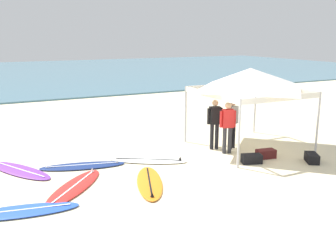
% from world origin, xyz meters
% --- Properties ---
extents(ground_plane, '(80.00, 80.00, 0.00)m').
position_xyz_m(ground_plane, '(0.00, 0.00, 0.00)').
color(ground_plane, beige).
extents(sea, '(80.00, 36.00, 0.10)m').
position_xyz_m(sea, '(0.00, 32.31, 0.05)').
color(sea, teal).
rests_on(sea, ground).
extents(canopy_tent, '(3.28, 3.28, 2.75)m').
position_xyz_m(canopy_tent, '(2.62, 1.24, 2.39)').
color(canopy_tent, '#B7B7BC').
rests_on(canopy_tent, ground).
extents(surfboard_purple, '(1.85, 2.57, 0.19)m').
position_xyz_m(surfboard_purple, '(-4.76, 2.21, 0.04)').
color(surfboard_purple, purple).
rests_on(surfboard_purple, ground).
extents(surfboard_orange, '(1.46, 2.51, 0.19)m').
position_xyz_m(surfboard_orange, '(-1.80, -0.33, 0.04)').
color(surfboard_orange, orange).
rests_on(surfboard_orange, ground).
extents(surfboard_red, '(2.21, 2.40, 0.19)m').
position_xyz_m(surfboard_red, '(-3.63, 0.28, 0.04)').
color(surfboard_red, red).
rests_on(surfboard_red, ground).
extents(surfboard_white, '(2.39, 1.84, 0.19)m').
position_xyz_m(surfboard_white, '(-1.07, 1.38, 0.04)').
color(surfboard_white, white).
rests_on(surfboard_white, ground).
extents(surfboard_navy, '(2.57, 1.25, 0.19)m').
position_xyz_m(surfboard_navy, '(-3.03, 1.78, 0.04)').
color(surfboard_navy, navy).
rests_on(surfboard_navy, ground).
extents(surfboard_blue, '(2.65, 1.15, 0.19)m').
position_xyz_m(surfboard_blue, '(-5.07, -0.60, 0.04)').
color(surfboard_blue, blue).
rests_on(surfboard_blue, ground).
extents(person_red, '(0.53, 0.32, 1.71)m').
position_xyz_m(person_red, '(1.59, 0.99, 0.99)').
color(person_red, '#2D2D33').
rests_on(person_red, ground).
extents(person_black, '(0.54, 0.29, 1.71)m').
position_xyz_m(person_black, '(1.48, 1.59, 0.99)').
color(person_black, black).
rests_on(person_black, ground).
extents(person_grey, '(0.52, 0.33, 1.71)m').
position_xyz_m(person_grey, '(2.06, 1.37, 0.99)').
color(person_grey, black).
rests_on(person_grey, ground).
extents(gear_bag_near_tent, '(0.58, 0.68, 0.28)m').
position_xyz_m(gear_bag_near_tent, '(3.38, -0.96, 0.14)').
color(gear_bag_near_tent, black).
rests_on(gear_bag_near_tent, ground).
extents(gear_bag_by_pole, '(0.64, 0.42, 0.28)m').
position_xyz_m(gear_bag_by_pole, '(2.39, 0.00, 0.14)').
color(gear_bag_by_pole, '#4C1919').
rests_on(gear_bag_by_pole, ground).
extents(gear_bag_on_sand, '(0.67, 0.49, 0.28)m').
position_xyz_m(gear_bag_on_sand, '(1.67, -0.20, 0.14)').
color(gear_bag_on_sand, black).
rests_on(gear_bag_on_sand, ground).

